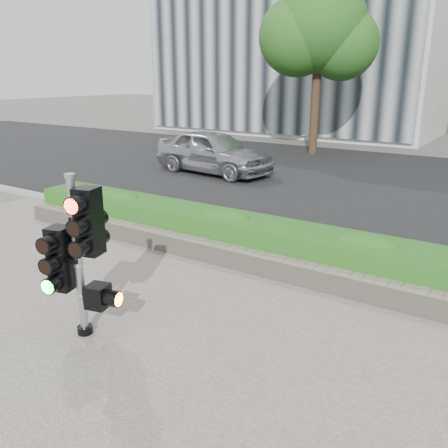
% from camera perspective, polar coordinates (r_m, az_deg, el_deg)
% --- Properties ---
extents(ground, '(120.00, 120.00, 0.00)m').
position_cam_1_polar(ground, '(6.73, -3.16, -11.59)').
color(ground, '#51514C').
rests_on(ground, ground).
extents(sidewalk, '(16.00, 11.00, 0.03)m').
position_cam_1_polar(sidewalk, '(5.28, -20.74, -21.85)').
color(sidewalk, '#9E9389').
rests_on(sidewalk, ground).
extents(road, '(60.00, 13.00, 0.02)m').
position_cam_1_polar(road, '(15.47, 19.39, 4.34)').
color(road, black).
rests_on(road, ground).
extents(curb, '(60.00, 0.25, 0.12)m').
position_cam_1_polar(curb, '(9.19, 8.55, -3.14)').
color(curb, gray).
rests_on(curb, ground).
extents(stone_wall, '(12.00, 0.32, 0.34)m').
position_cam_1_polar(stone_wall, '(8.09, 4.83, -4.84)').
color(stone_wall, gray).
rests_on(stone_wall, sidewalk).
extents(hedge, '(12.00, 1.00, 0.68)m').
position_cam_1_polar(hedge, '(8.57, 6.94, -2.39)').
color(hedge, '#47952D').
rests_on(hedge, sidewalk).
extents(tree_left, '(4.61, 4.03, 7.34)m').
position_cam_1_polar(tree_left, '(20.95, 11.42, 22.03)').
color(tree_left, black).
rests_on(tree_left, ground).
extents(traffic_signal, '(0.77, 0.64, 2.12)m').
position_cam_1_polar(traffic_signal, '(6.16, -16.87, -2.85)').
color(traffic_signal, black).
rests_on(traffic_signal, sidewalk).
extents(car_silver, '(4.53, 2.26, 1.48)m').
position_cam_1_polar(car_silver, '(16.41, -1.30, 8.70)').
color(car_silver, '#9E9FA4').
rests_on(car_silver, road).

